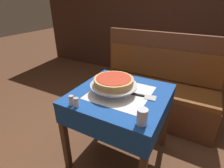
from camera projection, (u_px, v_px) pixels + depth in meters
name	position (u px, v px, depth m)	size (l,w,h in m)	color
ground_plane	(119.00, 154.00, 1.84)	(14.00, 14.00, 0.00)	brown
dining_table_front	(120.00, 104.00, 1.56)	(0.80, 0.80, 0.74)	#194799
dining_table_rear	(161.00, 53.00, 2.95)	(0.71, 0.71, 0.75)	red
booth_bench	(154.00, 94.00, 2.33)	(1.52, 0.52, 1.10)	brown
back_wall_panel	(177.00, 16.00, 3.04)	(6.00, 0.04, 2.40)	#3D2319
pizza_pan_stand	(114.00, 85.00, 1.49)	(0.40, 0.40, 0.08)	#ADADB2
deep_dish_pizza	(114.00, 81.00, 1.47)	(0.34, 0.34, 0.06)	tan
pizza_server	(140.00, 95.00, 1.46)	(0.30, 0.09, 0.01)	#BCBCC1
water_glass_near	(142.00, 117.00, 1.11)	(0.07, 0.07, 0.11)	silver
salt_shaker	(71.00, 100.00, 1.32)	(0.04, 0.04, 0.08)	silver
pepper_shaker	(76.00, 102.00, 1.30)	(0.04, 0.04, 0.08)	silver
condiment_caddy	(160.00, 44.00, 2.87)	(0.15, 0.15, 0.17)	black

